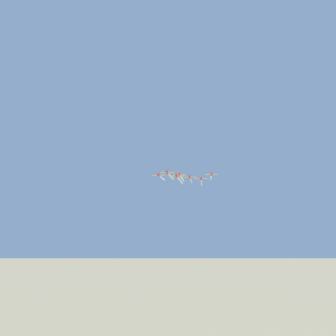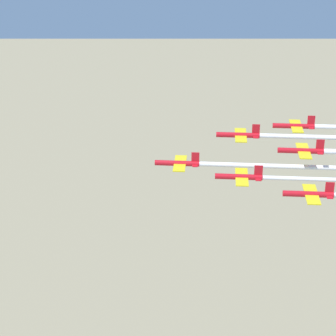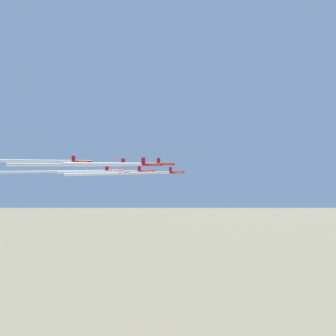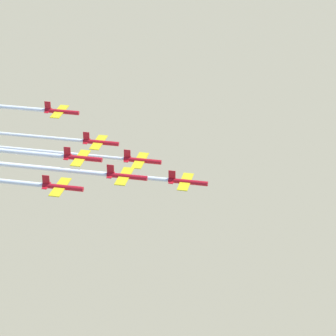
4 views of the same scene
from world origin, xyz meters
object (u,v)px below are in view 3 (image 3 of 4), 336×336
at_px(jet_1, 146,171).
at_px(jet_4, 130,165).
at_px(jet_2, 165,164).
at_px(jet_6, 81,161).
at_px(jet_5, 151,164).
at_px(jet_0, 176,172).
at_px(jet_3, 114,171).

relative_size(jet_1, jet_4, 1.00).
relative_size(jet_2, jet_6, 1.00).
xyz_separation_m(jet_1, jet_2, (0.57, -15.00, 3.30)).
bearing_deg(jet_1, jet_4, -59.53).
relative_size(jet_1, jet_5, 1.00).
bearing_deg(jet_6, jet_4, 29.54).
xyz_separation_m(jet_1, jet_5, (-11.89, -22.99, 3.08)).
bearing_deg(jet_6, jet_1, 59.53).
bearing_deg(jet_5, jet_4, 180.00).
height_order(jet_2, jet_4, jet_2).
bearing_deg(jet_4, jet_0, 90.00).
height_order(jet_5, jet_6, jet_6).
bearing_deg(jet_0, jet_1, -120.47).
bearing_deg(jet_4, jet_3, -180.00).
bearing_deg(jet_2, jet_3, -150.46).
distance_m(jet_0, jet_5, 29.85).
relative_size(jet_0, jet_4, 1.00).
bearing_deg(jet_2, jet_6, -139.64).
distance_m(jet_2, jet_6, 39.43).
xyz_separation_m(jet_1, jet_6, (-26.08, 14.03, 4.59)).
height_order(jet_1, jet_5, jet_5).
distance_m(jet_1, jet_2, 15.37).
distance_m(jet_2, jet_5, 14.81).
bearing_deg(jet_0, jet_5, -59.53).
distance_m(jet_3, jet_5, 30.17).
bearing_deg(jet_3, jet_6, -120.47).
distance_m(jet_2, jet_3, 26.07).
relative_size(jet_1, jet_6, 1.00).
height_order(jet_3, jet_6, jet_6).
relative_size(jet_0, jet_1, 1.00).
height_order(jet_4, jet_6, jet_6).
relative_size(jet_5, jet_6, 1.00).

